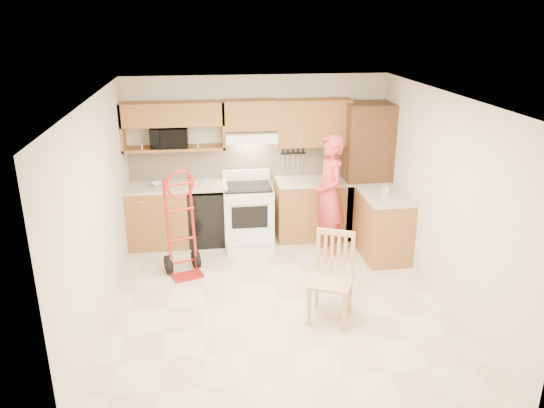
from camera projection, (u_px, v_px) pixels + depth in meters
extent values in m
cube|color=beige|center=(277.00, 302.00, 6.52)|extent=(4.00, 4.50, 0.02)
cube|color=white|center=(278.00, 96.00, 5.66)|extent=(4.00, 4.50, 0.02)
cube|color=beige|center=(257.00, 157.00, 8.20)|extent=(4.00, 0.02, 2.50)
cube|color=beige|center=(319.00, 308.00, 3.98)|extent=(4.00, 0.02, 2.50)
cube|color=beige|center=(98.00, 214.00, 5.84)|extent=(0.02, 4.50, 2.50)
cube|color=beige|center=(443.00, 199.00, 6.33)|extent=(0.02, 4.50, 2.50)
cube|color=beige|center=(258.00, 160.00, 8.19)|extent=(3.92, 0.03, 0.55)
cube|color=olive|center=(158.00, 217.00, 7.99)|extent=(0.90, 0.60, 0.90)
cube|color=black|center=(208.00, 216.00, 8.09)|extent=(0.60, 0.60, 0.85)
cube|color=olive|center=(312.00, 210.00, 8.28)|extent=(1.14, 0.60, 0.90)
cube|color=beige|center=(177.00, 186.00, 7.87)|extent=(1.50, 0.63, 0.04)
cube|color=beige|center=(313.00, 181.00, 8.12)|extent=(1.14, 0.63, 0.04)
cube|color=olive|center=(383.00, 226.00, 7.64)|extent=(0.60, 1.00, 0.90)
cube|color=beige|center=(385.00, 195.00, 7.48)|extent=(0.63, 1.00, 0.04)
cube|color=#4D361B|center=(365.00, 171.00, 8.17)|extent=(0.70, 0.60, 2.10)
cube|color=olive|center=(172.00, 114.00, 7.63)|extent=(1.50, 0.33, 0.34)
cube|color=olive|center=(175.00, 148.00, 7.81)|extent=(1.50, 0.33, 0.04)
cube|color=olive|center=(250.00, 115.00, 7.78)|extent=(0.76, 0.33, 0.44)
cube|color=olive|center=(313.00, 123.00, 7.95)|extent=(1.14, 0.33, 0.70)
cube|color=white|center=(251.00, 136.00, 7.83)|extent=(0.76, 0.46, 0.14)
imported|color=black|center=(169.00, 137.00, 7.74)|extent=(0.55, 0.38, 0.30)
imported|color=#DA393F|center=(329.00, 195.00, 7.58)|extent=(0.50, 0.69, 1.77)
imported|color=white|center=(386.00, 189.00, 7.43)|extent=(0.08, 0.08, 0.17)
imported|color=white|center=(158.00, 184.00, 7.82)|extent=(0.23, 0.23, 0.05)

